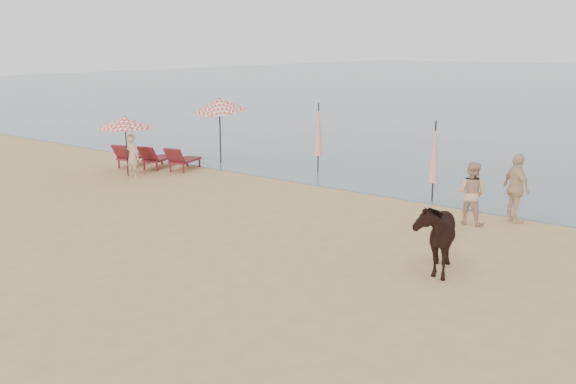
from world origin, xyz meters
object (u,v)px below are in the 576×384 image
object	(u,v)px
umbrella_open_left_a	(125,122)
umbrella_closed_left	(318,130)
beachgoer_right_b	(516,188)
umbrella_closed_right	(434,152)
umbrella_open_left_b	(219,105)
cow	(434,234)
beachgoer_right_a	(471,193)
beachgoer_left	(133,156)
lounger_cluster_left	(156,157)

from	to	relation	value
umbrella_open_left_a	umbrella_closed_left	size ratio (longest dim) A/B	0.84
beachgoer_right_b	umbrella_closed_right	bearing A→B (deg)	22.83
umbrella_open_left_a	umbrella_open_left_b	bearing A→B (deg)	79.00
umbrella_closed_left	cow	xyz separation A→B (m)	(7.88, -7.03, -0.78)
umbrella_closed_left	beachgoer_right_a	distance (m)	7.82
umbrella_open_left_b	umbrella_closed_right	world-z (taller)	umbrella_open_left_b
cow	beachgoer_left	distance (m)	12.71
umbrella_open_left_a	umbrella_closed_left	distance (m)	6.82
umbrella_open_left_b	beachgoer_right_a	xyz separation A→B (m)	(11.08, -2.25, -1.46)
umbrella_open_left_b	umbrella_open_left_a	bearing A→B (deg)	-89.32
umbrella_open_left_a	cow	xyz separation A→B (m)	(12.76, -2.28, -1.14)
beachgoer_left	beachgoer_right_b	world-z (taller)	beachgoer_right_b
umbrella_closed_right	cow	bearing A→B (deg)	-64.43
umbrella_open_left_b	umbrella_closed_left	size ratio (longest dim) A/B	1.04
umbrella_open_left_a	beachgoer_left	bearing A→B (deg)	10.31
umbrella_closed_left	beachgoer_left	xyz separation A→B (m)	(-4.62, -4.71, -0.79)
umbrella_closed_right	beachgoer_right_b	world-z (taller)	umbrella_closed_right
lounger_cluster_left	umbrella_closed_left	bearing A→B (deg)	14.28
umbrella_closed_right	beachgoer_left	world-z (taller)	umbrella_closed_right
umbrella_open_left_b	umbrella_closed_right	size ratio (longest dim) A/B	1.09
umbrella_closed_right	beachgoer_right_b	distance (m)	2.84
lounger_cluster_left	umbrella_open_left_a	size ratio (longest dim) A/B	1.53
cow	umbrella_closed_right	bearing A→B (deg)	91.89
umbrella_open_left_b	beachgoer_left	xyz separation A→B (m)	(-0.64, -3.77, -1.52)
umbrella_open_left_b	umbrella_closed_right	bearing A→B (deg)	9.96
umbrella_closed_left	beachgoer_left	size ratio (longest dim) A/B	1.66
cow	beachgoer_right_b	world-z (taller)	beachgoer_right_b
beachgoer_left	beachgoer_right_b	size ratio (longest dim) A/B	0.84
beachgoer_right_a	umbrella_open_left_b	bearing A→B (deg)	-9.90
beachgoer_right_a	lounger_cluster_left	bearing A→B (deg)	1.64
umbrella_closed_left	umbrella_closed_right	distance (m)	5.52
umbrella_closed_right	beachgoer_right_a	bearing A→B (deg)	-41.28
umbrella_closed_left	umbrella_open_left_a	bearing A→B (deg)	-135.79
umbrella_closed_left	beachgoer_left	bearing A→B (deg)	-134.43
umbrella_closed_left	beachgoer_left	world-z (taller)	umbrella_closed_left
umbrella_closed_right	cow	world-z (taller)	umbrella_closed_right
lounger_cluster_left	umbrella_open_left_b	bearing A→B (deg)	44.92
lounger_cluster_left	cow	size ratio (longest dim) A/B	1.78
umbrella_open_left_b	umbrella_closed_left	distance (m)	4.16
lounger_cluster_left	cow	distance (m)	13.59
umbrella_open_left_b	cow	bearing A→B (deg)	-13.17
lounger_cluster_left	umbrella_open_left_a	world-z (taller)	umbrella_open_left_a
cow	beachgoer_right_a	distance (m)	3.91
umbrella_closed_left	beachgoer_right_b	world-z (taller)	umbrella_closed_left
beachgoer_right_b	umbrella_open_left_a	bearing A→B (deg)	48.81
beachgoer_right_b	cow	bearing A→B (deg)	127.14
umbrella_open_left_b	beachgoer_right_b	xyz separation A→B (m)	(11.94, -1.39, -1.37)
beachgoer_left	beachgoer_right_b	xyz separation A→B (m)	(12.58, 2.38, 0.15)
umbrella_closed_left	beachgoer_right_a	bearing A→B (deg)	-24.24
umbrella_closed_left	umbrella_open_left_b	bearing A→B (deg)	-166.63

